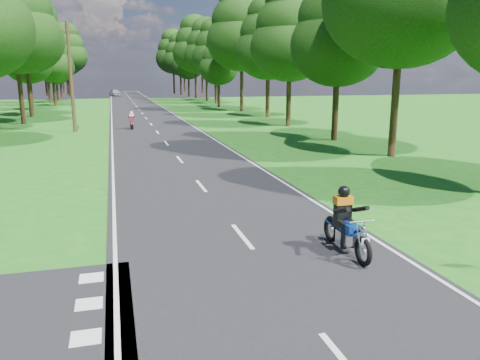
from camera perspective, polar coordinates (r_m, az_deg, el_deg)
name	(u,v)px	position (r m, az deg, el deg)	size (l,w,h in m)	color
ground	(265,266)	(10.83, 3.12, -10.38)	(160.00, 160.00, 0.00)	#1D5E15
main_road	(139,110)	(59.68, -12.21, 8.37)	(7.00, 140.00, 0.02)	black
road_markings	(139,111)	(57.81, -12.24, 8.25)	(7.40, 140.00, 0.01)	silver
treeline	(143,45)	(69.78, -11.80, 15.76)	(40.00, 115.35, 14.78)	black
telegraph_pole	(71,77)	(37.56, -19.92, 11.72)	(1.20, 0.26, 8.00)	#382616
rider_near_blue	(347,221)	(11.53, 12.91, -4.84)	(0.65, 1.95, 1.63)	#0D3699
rider_far_red	(132,120)	(38.48, -13.05, 7.12)	(0.55, 1.65, 1.37)	maroon
distant_car	(115,93)	(98.27, -14.98, 10.25)	(1.64, 4.07, 1.39)	#B9BCC1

